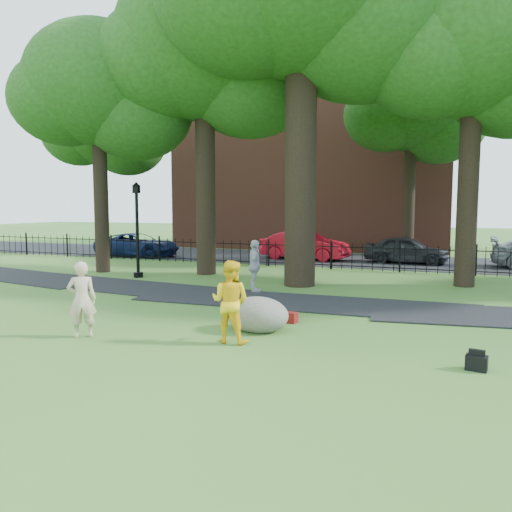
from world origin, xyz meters
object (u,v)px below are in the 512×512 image
at_px(lamppost, 137,231).
at_px(boulder, 258,312).
at_px(woman, 82,299).
at_px(man, 230,301).
at_px(red_sedan, 305,245).

bearing_deg(lamppost, boulder, -47.12).
bearing_deg(woman, man, 158.89).
relative_size(lamppost, red_sedan, 0.82).
bearing_deg(lamppost, woman, -70.41).
xyz_separation_m(boulder, red_sedan, (-3.12, 14.92, 0.34)).
bearing_deg(red_sedan, man, -162.62).
height_order(boulder, red_sedan, red_sedan).
relative_size(woman, red_sedan, 0.36).
xyz_separation_m(woman, lamppost, (-4.18, 8.14, 1.03)).
relative_size(man, lamppost, 0.46).
bearing_deg(lamppost, man, -52.54).
xyz_separation_m(man, boulder, (0.19, 1.12, -0.44)).
distance_m(woman, lamppost, 9.21).
height_order(man, lamppost, lamppost).
xyz_separation_m(woman, red_sedan, (0.23, 16.85, -0.07)).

